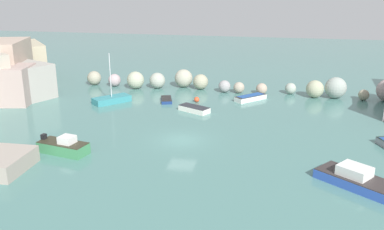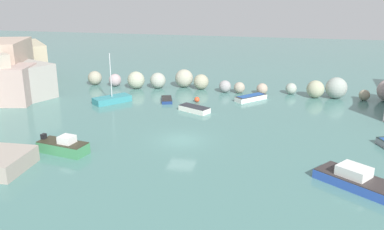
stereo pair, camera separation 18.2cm
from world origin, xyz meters
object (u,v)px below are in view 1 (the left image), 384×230
at_px(moored_boat_0, 112,99).
at_px(moored_boat_5, 194,109).
at_px(moored_boat_3, 64,147).
at_px(moored_boat_4, 251,98).
at_px(channel_buoy, 197,99).
at_px(moored_boat_1, 357,179).
at_px(moored_boat_2, 166,100).

relative_size(moored_boat_0, moored_boat_5, 1.58).
relative_size(moored_boat_3, moored_boat_4, 1.15).
distance_m(channel_buoy, moored_boat_3, 19.82).
bearing_deg(moored_boat_4, moored_boat_5, 179.46).
bearing_deg(moored_boat_1, moored_boat_5, -8.68).
relative_size(moored_boat_1, moored_boat_2, 1.98).
bearing_deg(moored_boat_2, moored_boat_1, -151.98).
bearing_deg(moored_boat_4, moored_boat_1, -113.73).
xyz_separation_m(moored_boat_0, moored_boat_5, (10.61, -1.59, -0.08)).
relative_size(channel_buoy, moored_boat_0, 0.11).
distance_m(moored_boat_3, moored_boat_4, 24.92).
distance_m(channel_buoy, moored_boat_4, 6.77).
height_order(moored_boat_3, moored_boat_5, moored_boat_3).
xyz_separation_m(moored_boat_0, moored_boat_3, (2.08, -15.75, 0.18)).
bearing_deg(moored_boat_0, moored_boat_1, 96.98).
bearing_deg(moored_boat_3, moored_boat_1, 8.23).
xyz_separation_m(channel_buoy, moored_boat_0, (-10.10, -2.38, 0.07)).
relative_size(channel_buoy, moored_boat_3, 0.14).
bearing_deg(moored_boat_4, moored_boat_2, 148.01).
relative_size(moored_boat_4, moored_boat_5, 1.04).
bearing_deg(channel_buoy, moored_boat_0, -166.72).
height_order(channel_buoy, moored_boat_3, moored_boat_3).
xyz_separation_m(moored_boat_2, moored_boat_4, (10.12, 2.68, 0.13)).
relative_size(moored_boat_1, moored_boat_4, 1.51).
distance_m(channel_buoy, moored_boat_5, 4.01).
relative_size(channel_buoy, moored_boat_1, 0.11).
xyz_separation_m(moored_boat_1, moored_boat_5, (-15.10, 15.42, -0.20)).
bearing_deg(moored_boat_4, moored_boat_0, 148.69).
distance_m(moored_boat_1, moored_boat_3, 23.65).
xyz_separation_m(moored_boat_1, moored_boat_2, (-19.32, 18.92, -0.31)).
xyz_separation_m(moored_boat_2, moored_boat_5, (4.22, -3.49, 0.10)).
xyz_separation_m(moored_boat_1, moored_boat_3, (-23.62, 1.27, 0.06)).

